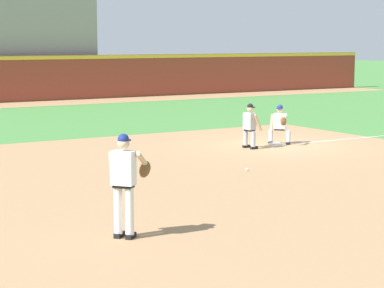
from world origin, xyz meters
name	(u,v)px	position (x,y,z in m)	size (l,w,h in m)	color
ground_plane	(276,146)	(0.00, 0.00, 0.00)	(160.00, 160.00, 0.00)	#47843D
infield_dirt_patch	(223,178)	(-4.74, -3.97, 0.00)	(18.00, 18.00, 0.01)	#A87F56
warning_track_strip	(56,103)	(0.00, 20.00, 0.00)	(48.00, 3.20, 0.01)	#A87F56
first_base_bag	(276,144)	(0.00, 0.00, 0.04)	(0.38, 0.38, 0.09)	white
baseball	(247,169)	(-3.61, -3.41, 0.04)	(0.07, 0.07, 0.07)	white
pitcher	(125,179)	(-9.43, -7.92, 1.06)	(0.85, 0.57, 1.86)	black
first_baseman	(280,123)	(0.30, 0.21, 0.73)	(0.77, 1.07, 1.34)	black
baserunner	(250,124)	(-1.12, -0.05, 0.79)	(0.45, 0.60, 1.46)	black
outfield_wall	(43,77)	(0.00, 22.00, 1.39)	(48.00, 0.54, 2.60)	brown
stadium_seating_block	(21,48)	(0.00, 25.75, 3.02)	(7.60, 5.90, 6.00)	gray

